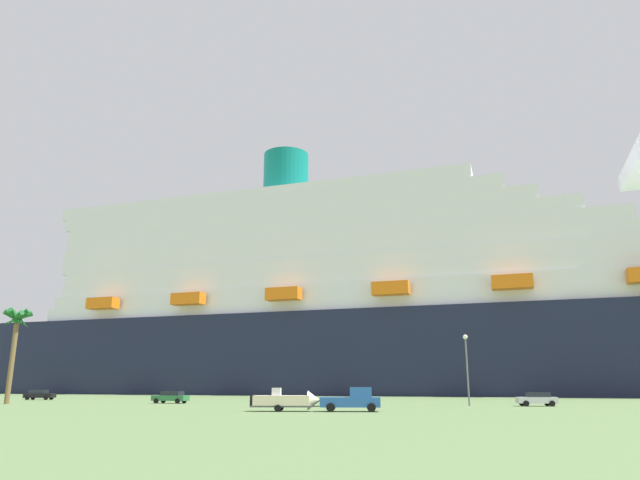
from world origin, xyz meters
TOP-DOWN VIEW (x-y plane):
  - ground_plane at (0.00, 30.00)m, footprint 600.00×600.00m
  - cruise_ship at (4.29, 73.86)m, footprint 256.39×58.37m
  - pickup_truck at (8.74, -11.85)m, footprint 5.85×2.97m
  - small_boat_on_trailer at (2.82, -12.80)m, footprint 7.38×2.87m
  - palm_tree at (-38.36, -0.89)m, footprint 3.73×3.74m
  - street_lamp at (19.78, 5.23)m, footprint 0.56×0.56m
  - parked_car_green_wagon at (-18.88, 6.09)m, footprint 4.84×2.23m
  - parked_car_silver_sedan at (27.46, 5.96)m, footprint 4.64×2.53m
  - parked_car_black_coupe at (-47.81, 17.22)m, footprint 4.90×2.71m

SIDE VIEW (x-z plane):
  - ground_plane at x=0.00m, z-range 0.00..0.00m
  - parked_car_silver_sedan at x=27.46m, z-range 0.04..1.62m
  - parked_car_black_coupe at x=-47.81m, z-range 0.04..1.62m
  - parked_car_green_wagon at x=-18.88m, z-range 0.04..1.62m
  - small_boat_on_trailer at x=2.82m, z-range -0.11..2.04m
  - pickup_truck at x=8.74m, z-range -0.06..2.14m
  - street_lamp at x=19.78m, z-range 1.23..9.53m
  - palm_tree at x=-38.36m, z-range 3.66..15.98m
  - cruise_ship at x=4.29m, z-range -15.02..54.87m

